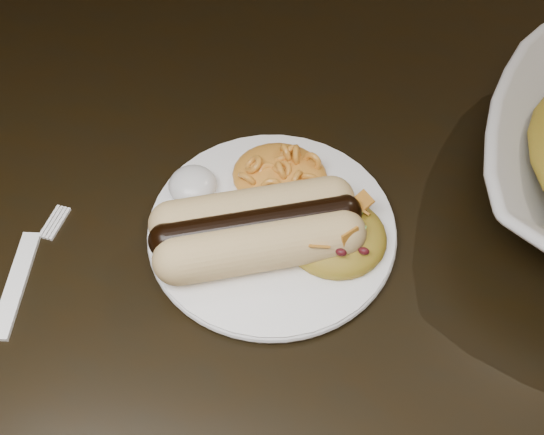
# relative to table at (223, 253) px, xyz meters

# --- Properties ---
(table) EXTENTS (1.60, 0.90, 0.75)m
(table) POSITION_rel_table_xyz_m (0.00, 0.00, 0.00)
(table) COLOR black
(table) RESTS_ON floor
(plate) EXTENTS (0.26, 0.26, 0.01)m
(plate) POSITION_rel_table_xyz_m (0.06, -0.02, 0.10)
(plate) COLOR white
(plate) RESTS_ON table
(hotdog) EXTENTS (0.14, 0.13, 0.04)m
(hotdog) POSITION_rel_table_xyz_m (0.05, -0.04, 0.12)
(hotdog) COLOR #E5BB7C
(hotdog) RESTS_ON plate
(mac_and_cheese) EXTENTS (0.11, 0.10, 0.03)m
(mac_and_cheese) POSITION_rel_table_xyz_m (0.05, 0.03, 0.12)
(mac_and_cheese) COLOR #FFB940
(mac_and_cheese) RESTS_ON plate
(sour_cream) EXTENTS (0.05, 0.05, 0.03)m
(sour_cream) POSITION_rel_table_xyz_m (-0.02, -0.01, 0.12)
(sour_cream) COLOR silver
(sour_cream) RESTS_ON plate
(taco_salad) EXTENTS (0.09, 0.08, 0.04)m
(taco_salad) POSITION_rel_table_xyz_m (0.11, -0.02, 0.12)
(taco_salad) COLOR #C45E1E
(taco_salad) RESTS_ON plate
(fork) EXTENTS (0.05, 0.13, 0.00)m
(fork) POSITION_rel_table_xyz_m (-0.13, -0.13, 0.09)
(fork) COLOR white
(fork) RESTS_ON table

